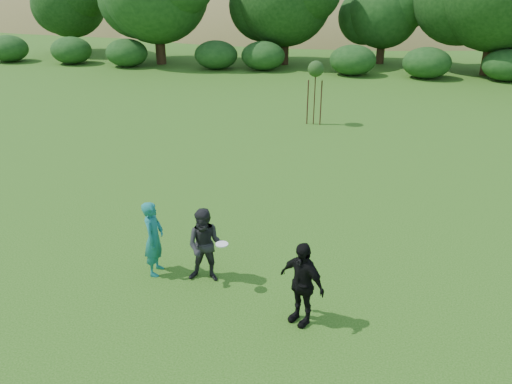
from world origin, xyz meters
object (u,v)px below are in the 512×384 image
player_grey (206,246)px  sapling (316,71)px  player_black (302,283)px  player_teal (154,238)px

player_grey → sapling: sapling is taller
player_black → player_teal: bearing=-164.8°
player_teal → player_grey: size_ratio=1.02×
player_teal → sapling: bearing=-13.9°
player_black → sapling: bearing=127.1°
player_grey → player_black: size_ratio=0.98×
player_black → player_grey: bearing=-172.0°
player_teal → player_black: 3.64m
player_teal → sapling: 13.29m
player_grey → sapling: size_ratio=0.61×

